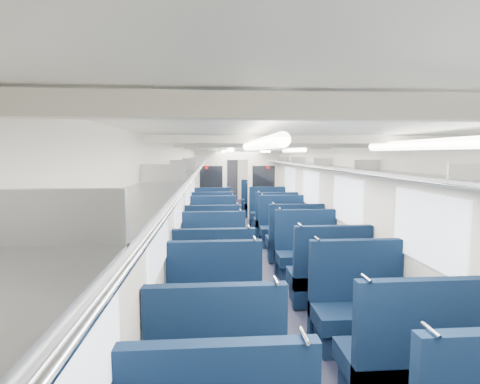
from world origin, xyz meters
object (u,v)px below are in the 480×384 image
seat_5 (408,365)px  seat_7 (359,313)px  seat_6 (215,315)px  seat_18 (213,216)px  seat_12 (213,245)px  seat_15 (282,230)px  end_door (230,179)px  seat_19 (268,214)px  seat_16 (213,222)px  bulkhead (237,183)px  seat_11 (307,256)px  seat_4 (216,374)px  seat_9 (328,279)px  seat_13 (294,243)px  seat_20 (213,206)px  seat_21 (260,206)px  seat_10 (214,260)px  seat_14 (213,231)px  seat_17 (275,222)px  seat_8 (214,284)px  seat_22 (213,201)px  seat_23 (256,201)px

seat_5 → seat_7: (0.00, 1.08, 0.00)m
seat_6 → seat_18: bearing=90.0°
seat_12 → seat_18: (0.00, 3.50, 0.00)m
seat_15 → end_door: bearing=95.2°
seat_15 → seat_19: same height
seat_6 → seat_16: same height
bulkhead → seat_7: bulkhead is taller
bulkhead → seat_5: 9.56m
seat_11 → seat_18: bearing=110.2°
seat_12 → seat_15: 2.14m
seat_4 → seat_9: 2.78m
end_door → seat_7: bearing=-86.6°
seat_11 → seat_13: 1.04m
seat_15 → seat_20: 4.66m
bulkhead → end_door: bearing=90.0°
seat_7 → seat_13: bearing=90.0°
seat_21 → seat_19: bearing=-90.0°
seat_7 → seat_10: 2.79m
seat_14 → seat_17: bearing=31.1°
bulkhead → seat_8: bearing=-96.5°
end_door → seat_13: bearing=-85.4°
seat_5 → seat_12: (-1.66, 4.45, 0.00)m
seat_8 → seat_13: same height
seat_9 → seat_12: 2.77m
seat_8 → seat_13: bearing=54.6°
seat_5 → seat_10: bearing=116.5°
bulkhead → seat_18: size_ratio=2.27×
seat_5 → seat_15: size_ratio=1.00×
seat_4 → seat_8: (0.00, 2.15, 0.00)m
seat_17 → seat_21: size_ratio=1.00×
seat_6 → seat_14: same height
seat_11 → seat_15: 2.35m
seat_6 → seat_22: (0.00, 10.16, 0.00)m
bulkhead → seat_9: 7.35m
seat_17 → seat_20: (-1.66, 3.38, 0.00)m
seat_13 → seat_16: 2.98m
seat_12 → seat_10: bearing=-90.0°
seat_13 → seat_22: 7.01m
seat_8 → seat_17: (1.66, 4.62, 0.00)m
seat_12 → seat_22: 6.85m
seat_7 → seat_22: (-1.66, 10.22, 0.00)m
seat_22 → bulkhead: bearing=-65.4°
seat_7 → seat_8: same height
seat_21 → seat_16: bearing=-118.9°
end_door → bulkhead: 5.41m
seat_19 → seat_23: same height
seat_14 → seat_16: same height
seat_13 → seat_17: (0.00, 2.28, 0.00)m
seat_21 → seat_18: bearing=-129.3°
seat_14 → seat_18: same height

